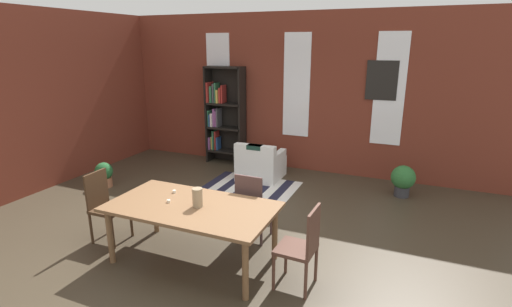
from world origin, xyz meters
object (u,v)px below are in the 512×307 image
vase_on_table (198,198)px  dining_chair_far_right (252,204)px  armchair_white (260,165)px  potted_plant_by_shelf (104,174)px  dining_table (192,211)px  dining_chair_head_right (303,245)px  dining_chair_head_left (105,204)px  potted_plant_corner (403,179)px  bookshelf_tall (223,114)px

vase_on_table → dining_chair_far_right: 0.90m
armchair_white → potted_plant_by_shelf: bearing=-148.1°
dining_table → vase_on_table: 0.20m
vase_on_table → armchair_white: vase_on_table is taller
dining_chair_head_right → armchair_white: dining_chair_head_right is taller
dining_chair_far_right → potted_plant_by_shelf: size_ratio=2.04×
dining_chair_far_right → dining_chair_head_left: size_ratio=1.00×
dining_table → dining_chair_head_left: dining_chair_head_left is taller
dining_table → armchair_white: 3.09m
vase_on_table → potted_plant_corner: vase_on_table is taller
bookshelf_tall → potted_plant_corner: size_ratio=3.80×
dining_chair_head_right → dining_table: bearing=179.9°
dining_table → dining_chair_head_left: (-1.37, -0.00, -0.15)m
dining_table → potted_plant_corner: (2.24, 3.18, -0.35)m
vase_on_table → dining_chair_far_right: size_ratio=0.24×
armchair_white → potted_plant_by_shelf: armchair_white is taller
potted_plant_by_shelf → bookshelf_tall: bearing=59.8°
dining_chair_head_left → armchair_white: (0.98, 3.05, -0.23)m
dining_chair_head_right → dining_chair_far_right: same height
armchair_white → potted_plant_by_shelf: size_ratio=1.75×
dining_table → dining_chair_head_right: dining_chair_head_right is taller
bookshelf_tall → armchair_white: bookshelf_tall is taller
dining_chair_head_left → potted_plant_corner: (3.60, 3.18, -0.20)m
vase_on_table → bookshelf_tall: 4.10m
dining_chair_head_right → dining_chair_far_right: 1.19m
vase_on_table → dining_chair_head_left: size_ratio=0.24×
dining_table → dining_chair_far_right: (0.45, 0.76, -0.15)m
dining_chair_head_right → potted_plant_corner: dining_chair_head_right is taller
dining_chair_head_right → armchair_white: (-1.75, 3.05, -0.23)m
dining_chair_head_left → dining_table: bearing=0.1°
bookshelf_tall → potted_plant_corner: (3.80, -0.56, -0.77)m
armchair_white → dining_chair_far_right: bearing=-70.1°
bookshelf_tall → vase_on_table: bearing=-66.2°
vase_on_table → dining_chair_head_right: bearing=-0.2°
dining_table → potted_plant_corner: dining_table is taller
dining_chair_far_right → vase_on_table: bearing=-115.5°
dining_chair_head_right → dining_chair_far_right: (-0.92, 0.76, 0.00)m
dining_table → potted_plant_corner: 3.90m
dining_chair_head_left → bookshelf_tall: size_ratio=0.45×
dining_chair_head_right → potted_plant_corner: (0.87, 3.18, -0.20)m
dining_table → potted_plant_corner: size_ratio=3.58×
armchair_white → potted_plant_by_shelf: (-2.49, -1.55, -0.03)m
dining_table → dining_chair_head_right: (1.37, -0.00, -0.15)m
bookshelf_tall → dining_chair_head_right: bearing=-52.0°
vase_on_table → dining_chair_head_left: vase_on_table is taller
bookshelf_tall → potted_plant_by_shelf: bookshelf_tall is taller
dining_table → dining_chair_head_left: 1.37m
dining_chair_head_right → potted_plant_by_shelf: dining_chair_head_right is taller
vase_on_table → bookshelf_tall: bearing=113.8°
dining_table → armchair_white: (-0.38, 3.04, -0.38)m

